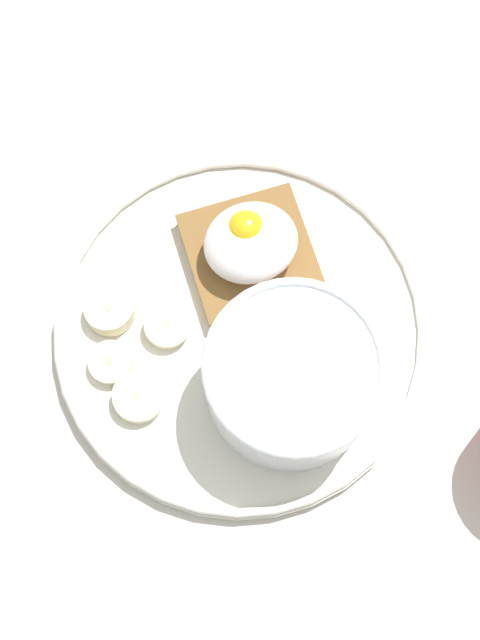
# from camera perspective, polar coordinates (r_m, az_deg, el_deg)

# --- Properties ---
(ground_plane) EXTENTS (1.20, 1.20, 0.02)m
(ground_plane) POSITION_cam_1_polar(r_m,az_deg,el_deg) (0.63, 0.00, -1.07)
(ground_plane) COLOR beige
(ground_plane) RESTS_ON ground
(plate) EXTENTS (0.26, 0.26, 0.02)m
(plate) POSITION_cam_1_polar(r_m,az_deg,el_deg) (0.61, 0.00, -0.61)
(plate) COLOR silver
(plate) RESTS_ON ground_plane
(oatmeal_bowl) EXTENTS (0.11, 0.11, 0.07)m
(oatmeal_bowl) POSITION_cam_1_polar(r_m,az_deg,el_deg) (0.56, 3.33, -3.71)
(oatmeal_bowl) COLOR white
(oatmeal_bowl) RESTS_ON plate
(toast_slice) EXTENTS (0.09, 0.09, 0.01)m
(toast_slice) POSITION_cam_1_polar(r_m,az_deg,el_deg) (0.62, 0.67, 4.17)
(toast_slice) COLOR brown
(toast_slice) RESTS_ON plate
(poached_egg) EXTENTS (0.06, 0.06, 0.04)m
(poached_egg) POSITION_cam_1_polar(r_m,az_deg,el_deg) (0.59, 0.66, 5.08)
(poached_egg) COLOR white
(poached_egg) RESTS_ON toast_slice
(banana_slice_front) EXTENTS (0.05, 0.05, 0.01)m
(banana_slice_front) POSITION_cam_1_polar(r_m,az_deg,el_deg) (0.59, -6.53, -4.91)
(banana_slice_front) COLOR beige
(banana_slice_front) RESTS_ON plate
(banana_slice_left) EXTENTS (0.04, 0.04, 0.01)m
(banana_slice_left) POSITION_cam_1_polar(r_m,az_deg,el_deg) (0.60, -8.27, -2.72)
(banana_slice_left) COLOR beige
(banana_slice_left) RESTS_ON plate
(banana_slice_back) EXTENTS (0.04, 0.04, 0.02)m
(banana_slice_back) POSITION_cam_1_polar(r_m,az_deg,el_deg) (0.60, -4.71, -0.35)
(banana_slice_back) COLOR beige
(banana_slice_back) RESTS_ON plate
(banana_slice_right) EXTENTS (0.04, 0.04, 0.02)m
(banana_slice_right) POSITION_cam_1_polar(r_m,az_deg,el_deg) (0.61, -8.35, 0.63)
(banana_slice_right) COLOR beige
(banana_slice_right) RESTS_ON plate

